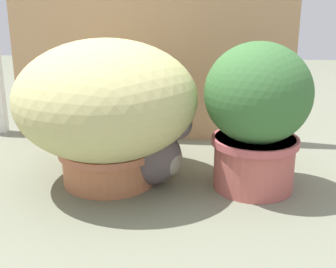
% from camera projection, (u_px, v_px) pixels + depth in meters
% --- Properties ---
extents(ground_plane, '(6.00, 6.00, 0.00)m').
position_uv_depth(ground_plane, '(127.00, 183.00, 1.55)').
color(ground_plane, slate).
extents(cardboard_backdrop, '(1.22, 0.03, 0.89)m').
position_uv_depth(cardboard_backdrop, '(150.00, 37.00, 1.90)').
color(cardboard_backdrop, tan).
rests_on(cardboard_backdrop, ground).
extents(grass_planter, '(0.61, 0.61, 0.49)m').
position_uv_depth(grass_planter, '(107.00, 105.00, 1.49)').
color(grass_planter, '#B86E47').
rests_on(grass_planter, ground).
extents(leafy_planter, '(0.34, 0.34, 0.49)m').
position_uv_depth(leafy_planter, '(257.00, 112.00, 1.44)').
color(leafy_planter, '#B95C53').
rests_on(leafy_planter, ground).
extents(cat, '(0.37, 0.21, 0.32)m').
position_uv_depth(cat, '(149.00, 151.00, 1.51)').
color(cat, '#5A4F50').
rests_on(cat, ground).
extents(mushroom_ornament_pink, '(0.08, 0.08, 0.12)m').
position_uv_depth(mushroom_ornament_pink, '(98.00, 168.00, 1.47)').
color(mushroom_ornament_pink, silver).
rests_on(mushroom_ornament_pink, ground).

